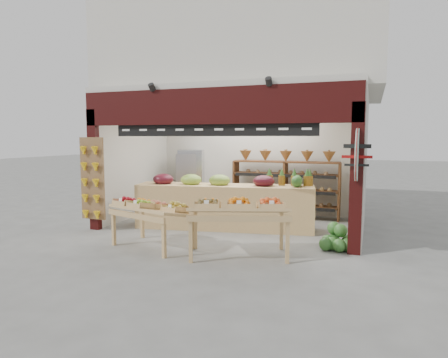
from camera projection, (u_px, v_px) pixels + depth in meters
ground at (227, 229)px, 8.96m from camera, size 60.00×60.00×0.00m
shop_structure at (249, 63)px, 10.06m from camera, size 6.36×5.12×5.40m
banana_board at (92, 180)px, 8.69m from camera, size 0.60×0.15×1.80m
gift_sign at (357, 155)px, 6.77m from camera, size 0.04×0.93×0.92m
back_shelving at (285, 175)px, 10.18m from camera, size 2.72×0.45×1.71m
refrigerator at (192, 180)px, 11.17m from camera, size 0.82×0.82×1.70m
cardboard_stack at (163, 206)px, 10.39m from camera, size 1.09×0.85×0.74m
mid_counter at (224, 205)px, 8.96m from camera, size 4.03×1.44×1.22m
display_table_left at (149, 208)px, 7.48m from camera, size 1.65×1.21×0.96m
display_table_right at (239, 208)px, 6.85m from camera, size 1.91×1.44×1.07m
watermelon_pile at (338, 240)px, 7.32m from camera, size 0.66×0.62×0.47m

